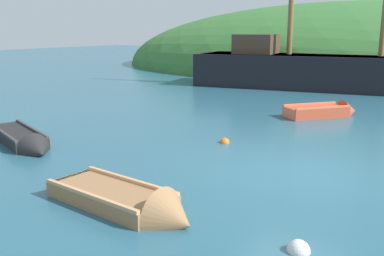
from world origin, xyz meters
name	(u,v)px	position (x,y,z in m)	size (l,w,h in m)	color
ground_plane	(297,172)	(0.00, 0.00, 0.00)	(120.00, 120.00, 0.00)	#285B70
shore_hill	(354,69)	(-5.10, 28.34, 0.00)	(42.33, 26.36, 10.88)	#387033
sailing_ship	(324,76)	(-3.73, 14.99, 0.69)	(17.30, 6.32, 12.17)	black
rowboat_outer_left	(132,206)	(-1.80, -3.71, 0.09)	(3.28, 1.37, 1.04)	#9E7047
rowboat_far	(325,113)	(-1.36, 6.98, 0.15)	(2.57, 2.85, 0.90)	#C64C2D
rowboat_near_dock	(23,142)	(-7.41, -1.86, 0.10)	(3.73, 2.09, 0.86)	black
buoy_orange	(225,143)	(-2.69, 1.46, 0.00)	(0.30, 0.30, 0.30)	orange
buoy_white	(298,251)	(1.26, -3.53, 0.00)	(0.35, 0.35, 0.35)	white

